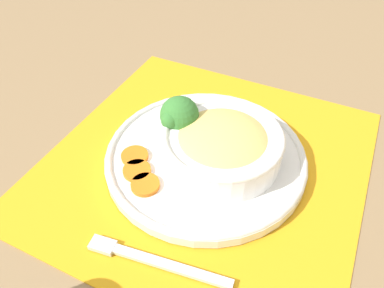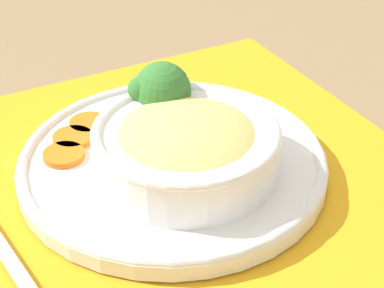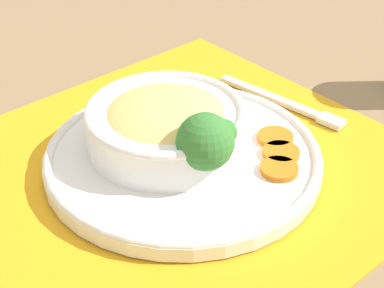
# 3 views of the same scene
# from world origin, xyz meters

# --- Properties ---
(ground_plane) EXTENTS (4.00, 4.00, 0.00)m
(ground_plane) POSITION_xyz_m (0.00, 0.00, 0.00)
(ground_plane) COLOR #8C704C
(placemat) EXTENTS (0.54, 0.53, 0.00)m
(placemat) POSITION_xyz_m (0.00, 0.00, 0.00)
(placemat) COLOR orange
(placemat) RESTS_ON ground_plane
(plate) EXTENTS (0.31, 0.31, 0.02)m
(plate) POSITION_xyz_m (0.00, 0.00, 0.02)
(plate) COLOR white
(plate) RESTS_ON placemat
(bowl) EXTENTS (0.18, 0.18, 0.06)m
(bowl) POSITION_xyz_m (-0.00, -0.02, 0.05)
(bowl) COLOR white
(bowl) RESTS_ON plate
(broccoli_floret) EXTENTS (0.06, 0.06, 0.08)m
(broccoli_floret) POSITION_xyz_m (0.02, 0.05, 0.07)
(broccoli_floret) COLOR #759E51
(broccoli_floret) RESTS_ON plate
(carrot_slice_near) EXTENTS (0.04, 0.04, 0.01)m
(carrot_slice_near) POSITION_xyz_m (-0.04, 0.10, 0.02)
(carrot_slice_near) COLOR orange
(carrot_slice_near) RESTS_ON plate
(carrot_slice_middle) EXTENTS (0.04, 0.04, 0.01)m
(carrot_slice_middle) POSITION_xyz_m (-0.07, 0.08, 0.02)
(carrot_slice_middle) COLOR orange
(carrot_slice_middle) RESTS_ON plate
(carrot_slice_far) EXTENTS (0.04, 0.04, 0.01)m
(carrot_slice_far) POSITION_xyz_m (-0.09, 0.06, 0.02)
(carrot_slice_far) COLOR orange
(carrot_slice_far) RESTS_ON plate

